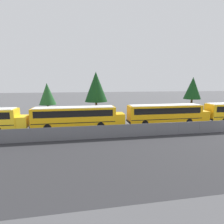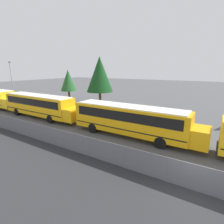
# 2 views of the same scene
# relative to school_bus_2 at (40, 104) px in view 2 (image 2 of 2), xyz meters

# --- Properties ---
(ground_plane) EXTENTS (200.00, 200.00, 0.00)m
(ground_plane) POSITION_rel_school_bus_2_xyz_m (20.90, -5.41, -1.94)
(ground_plane) COLOR #4C4C4F
(fence) EXTENTS (124.90, 0.07, 1.65)m
(fence) POSITION_rel_school_bus_2_xyz_m (20.90, -5.41, -1.09)
(fence) COLOR #9EA0A5
(fence) RESTS_ON ground_plane
(school_bus_2) EXTENTS (13.51, 2.52, 3.23)m
(school_bus_2) POSITION_rel_school_bus_2_xyz_m (0.00, 0.00, 0.00)
(school_bus_2) COLOR #EDA80F
(school_bus_2) RESTS_ON ground_plane
(school_bus_3) EXTENTS (13.51, 2.52, 3.23)m
(school_bus_3) POSITION_rel_school_bus_2_xyz_m (14.24, 0.10, 0.00)
(school_bus_3) COLOR orange
(school_bus_3) RESTS_ON ground_plane
(light_pole) EXTENTS (0.60, 0.24, 8.37)m
(light_pole) POSITION_rel_school_bus_2_xyz_m (-19.94, 7.52, 2.64)
(light_pole) COLOR gray
(light_pole) RESTS_ON ground_plane
(tree_1) EXTENTS (3.40, 3.40, 6.62)m
(tree_1) POSITION_rel_school_bus_2_xyz_m (-6.23, 11.94, 2.44)
(tree_1) COLOR #51381E
(tree_1) RESTS_ON ground_plane
(tree_3) EXTENTS (4.58, 4.58, 8.87)m
(tree_3) POSITION_rel_school_bus_2_xyz_m (3.66, 9.63, 3.93)
(tree_3) COLOR #51381E
(tree_3) RESTS_ON ground_plane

